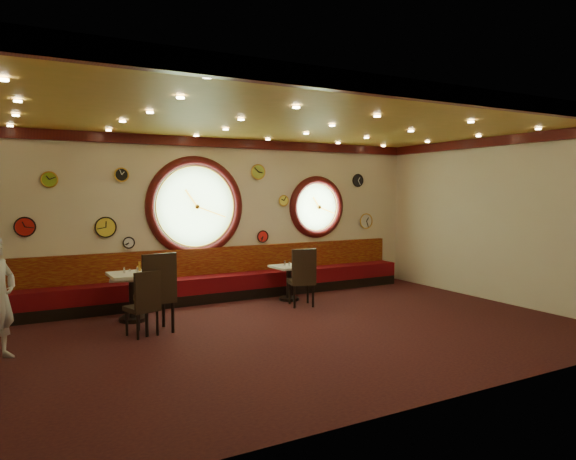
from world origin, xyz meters
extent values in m
cube|color=black|center=(0.00, 0.00, 0.00)|extent=(9.00, 6.00, 0.00)
cube|color=gold|center=(0.00, 0.00, 3.20)|extent=(9.00, 6.00, 0.02)
cube|color=beige|center=(0.00, 3.00, 1.60)|extent=(9.00, 0.02, 3.20)
cube|color=beige|center=(0.00, -3.00, 1.60)|extent=(9.00, 0.02, 3.20)
cube|color=beige|center=(4.50, 0.00, 1.60)|extent=(0.02, 6.00, 3.20)
cube|color=#3D0B0B|center=(0.00, 2.95, 3.11)|extent=(9.00, 0.10, 0.18)
cube|color=#3D0B0B|center=(0.00, -2.95, 3.11)|extent=(9.00, 0.10, 0.18)
cube|color=#3D0B0B|center=(4.45, 0.00, 3.11)|extent=(0.10, 6.00, 0.18)
cube|color=black|center=(0.00, 2.72, 0.10)|extent=(8.00, 0.55, 0.20)
cube|color=#56070E|center=(0.00, 2.72, 0.35)|extent=(8.00, 0.55, 0.30)
cube|color=#610709|center=(0.00, 2.94, 0.75)|extent=(8.00, 0.10, 0.55)
cylinder|color=#98D27E|center=(-0.60, 3.00, 1.85)|extent=(1.66, 0.02, 1.66)
torus|color=#3D0B0B|center=(-0.60, 2.98, 1.85)|extent=(1.98, 0.18, 1.98)
torus|color=gold|center=(-0.60, 2.95, 1.85)|extent=(1.61, 0.03, 1.61)
cylinder|color=#98D27E|center=(2.20, 3.00, 1.80)|extent=(1.10, 0.02, 1.10)
torus|color=#3D0B0B|center=(2.20, 2.98, 1.80)|extent=(1.38, 0.18, 1.38)
torus|color=gold|center=(2.20, 2.95, 1.80)|extent=(1.09, 0.03, 1.09)
cylinder|color=#ABC63D|center=(0.75, 2.96, 2.55)|extent=(0.30, 0.03, 0.30)
cylinder|color=red|center=(-3.60, 2.96, 1.55)|extent=(0.32, 0.03, 0.32)
cylinder|color=#FEF954|center=(1.35, 2.96, 1.95)|extent=(0.22, 0.03, 0.22)
cylinder|color=#80AB22|center=(-3.20, 2.96, 2.35)|extent=(0.26, 0.03, 0.26)
cylinder|color=yellow|center=(-2.30, 2.96, 1.50)|extent=(0.36, 0.03, 0.36)
cylinder|color=red|center=(0.85, 2.96, 1.20)|extent=(0.24, 0.03, 0.24)
cylinder|color=white|center=(-1.90, 2.96, 1.20)|extent=(0.20, 0.03, 0.20)
cylinder|color=black|center=(-2.00, 2.96, 2.45)|extent=(0.24, 0.03, 0.24)
cylinder|color=black|center=(3.30, 2.96, 2.40)|extent=(0.28, 0.03, 0.28)
cylinder|color=silver|center=(3.55, 2.96, 1.45)|extent=(0.34, 0.03, 0.34)
cylinder|color=black|center=(-2.04, 1.96, 0.03)|extent=(0.42, 0.42, 0.06)
cylinder|color=black|center=(-2.04, 1.96, 0.36)|extent=(0.11, 0.11, 0.67)
cube|color=white|center=(-2.04, 1.96, 0.71)|extent=(0.83, 0.83, 0.05)
cylinder|color=black|center=(-2.07, 1.87, 0.03)|extent=(0.46, 0.46, 0.06)
cylinder|color=black|center=(-2.07, 1.87, 0.40)|extent=(0.12, 0.12, 0.73)
cube|color=white|center=(-2.07, 1.87, 0.77)|extent=(0.74, 0.74, 0.05)
cylinder|color=black|center=(0.99, 2.05, 0.03)|extent=(0.39, 0.39, 0.05)
cylinder|color=black|center=(0.99, 2.05, 0.34)|extent=(0.11, 0.11, 0.62)
cube|color=white|center=(0.99, 2.05, 0.66)|extent=(0.66, 0.66, 0.04)
cube|color=black|center=(-2.14, 0.90, 0.41)|extent=(0.51, 0.51, 0.07)
cube|color=black|center=(-2.09, 0.73, 0.72)|extent=(0.41, 0.17, 0.54)
cube|color=black|center=(-1.91, 1.02, 0.51)|extent=(0.56, 0.56, 0.09)
cube|color=black|center=(-1.89, 0.80, 0.89)|extent=(0.52, 0.11, 0.67)
cube|color=black|center=(0.95, 1.50, 0.46)|extent=(0.56, 0.56, 0.08)
cube|color=black|center=(0.90, 1.31, 0.80)|extent=(0.46, 0.17, 0.60)
cylinder|color=silver|center=(-2.07, 2.06, 0.79)|extent=(0.04, 0.04, 0.10)
cylinder|color=silver|center=(-2.19, 1.91, 0.85)|extent=(0.03, 0.03, 0.10)
cylinder|color=silver|center=(0.89, 2.05, 0.74)|extent=(0.04, 0.04, 0.10)
cylinder|color=silver|center=(-1.98, 1.99, 0.79)|extent=(0.04, 0.04, 0.10)
cylinder|color=silver|center=(-2.00, 1.78, 0.85)|extent=(0.04, 0.04, 0.10)
cylinder|color=silver|center=(0.95, 1.98, 0.73)|extent=(0.03, 0.03, 0.09)
cylinder|color=gold|center=(-1.95, 2.01, 0.82)|extent=(0.05, 0.05, 0.16)
cylinder|color=gold|center=(-1.92, 2.01, 0.88)|extent=(0.05, 0.05, 0.16)
cylinder|color=gold|center=(1.10, 2.08, 0.76)|extent=(0.05, 0.05, 0.15)
camera|label=1|loc=(-3.83, -6.74, 2.15)|focal=32.00mm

